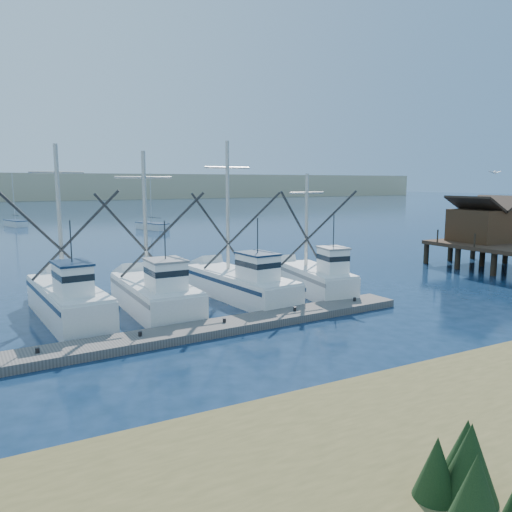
% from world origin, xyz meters
% --- Properties ---
extents(ground, '(500.00, 500.00, 0.00)m').
position_xyz_m(ground, '(0.00, 0.00, 0.00)').
color(ground, '#0B1F34').
rests_on(ground, ground).
extents(floating_dock, '(28.12, 3.45, 0.37)m').
position_xyz_m(floating_dock, '(-8.37, 5.31, 0.19)').
color(floating_dock, '#655F5A').
rests_on(floating_dock, ground).
extents(dune_ridge, '(360.00, 60.00, 10.00)m').
position_xyz_m(dune_ridge, '(0.00, 210.00, 5.00)').
color(dune_ridge, tan).
rests_on(dune_ridge, ground).
extents(trawler_fleet, '(26.89, 9.13, 9.20)m').
position_xyz_m(trawler_fleet, '(-8.18, 10.26, 0.96)').
color(trawler_fleet, white).
rests_on(trawler_fleet, ground).
extents(sailboat_near, '(3.53, 6.19, 8.10)m').
position_xyz_m(sailboat_near, '(6.98, 55.42, 0.49)').
color(sailboat_near, white).
rests_on(sailboat_near, ground).
extents(sailboat_far, '(3.18, 5.61, 8.10)m').
position_xyz_m(sailboat_far, '(-10.18, 70.19, 0.50)').
color(sailboat_far, white).
rests_on(sailboat_far, ground).
extents(flying_gull, '(1.20, 0.22, 0.22)m').
position_xyz_m(flying_gull, '(16.66, 7.60, 7.44)').
color(flying_gull, white).
rests_on(flying_gull, ground).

